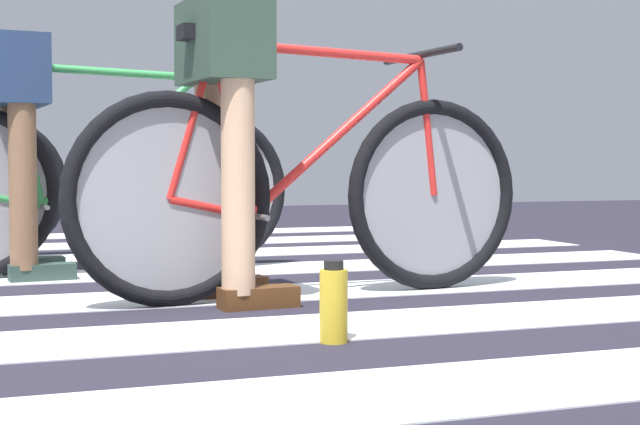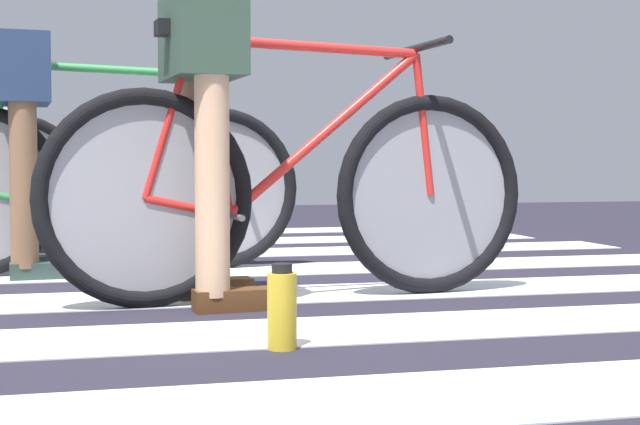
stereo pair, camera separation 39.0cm
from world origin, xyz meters
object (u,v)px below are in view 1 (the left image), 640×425
object	(u,v)px
cyclist_1_of_3	(225,107)
bicycle_2_of_3	(96,185)
bicycle_1_of_3	(309,189)
water_bottle	(334,304)
cyclist_2_of_3	(19,123)

from	to	relation	value
cyclist_1_of_3	bicycle_2_of_3	distance (m)	1.09
bicycle_2_of_3	cyclist_1_of_3	bearing A→B (deg)	-77.00
bicycle_1_of_3	bicycle_2_of_3	distance (m)	1.16
cyclist_1_of_3	water_bottle	bearing A→B (deg)	-87.86
bicycle_2_of_3	water_bottle	xyz separation A→B (m)	(0.42, -1.78, -0.28)
cyclist_1_of_3	cyclist_2_of_3	world-z (taller)	cyclist_1_of_3
cyclist_2_of_3	water_bottle	size ratio (longest dim) A/B	4.55
cyclist_1_of_3	water_bottle	world-z (taller)	cyclist_1_of_3
bicycle_1_of_3	cyclist_1_of_3	bearing A→B (deg)	180.00
bicycle_1_of_3	water_bottle	size ratio (longest dim) A/B	7.92
cyclist_2_of_3	water_bottle	bearing A→B (deg)	-72.06
bicycle_2_of_3	cyclist_2_of_3	xyz separation A→B (m)	(-0.31, -0.03, 0.26)
cyclist_2_of_3	bicycle_2_of_3	bearing A→B (deg)	0.00
bicycle_2_of_3	cyclist_2_of_3	bearing A→B (deg)	-180.00
water_bottle	bicycle_1_of_3	bearing A→B (deg)	75.63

